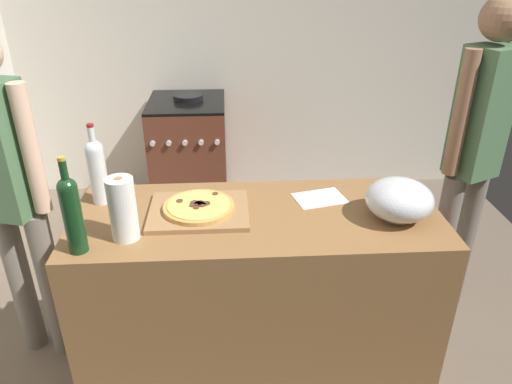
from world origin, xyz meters
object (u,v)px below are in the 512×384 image
object	(u,v)px
wine_bottle_clear	(72,212)
person_in_stripes	(12,190)
stove	(190,155)
person_in_red	(474,148)
paper_towel_roll	(123,209)
pizza	(199,207)
mixing_bowl	(399,200)
wine_bottle_amber	(97,169)

from	to	relation	value
wine_bottle_clear	person_in_stripes	bearing A→B (deg)	130.09
stove	person_in_red	bearing A→B (deg)	-40.70
paper_towel_roll	stove	size ratio (longest dim) A/B	0.27
pizza	person_in_stripes	size ratio (longest dim) A/B	0.18
pizza	mixing_bowl	xyz separation A→B (m)	(0.79, -0.08, 0.05)
mixing_bowl	paper_towel_roll	world-z (taller)	paper_towel_roll
mixing_bowl	person_in_red	world-z (taller)	person_in_red
stove	person_in_red	size ratio (longest dim) A/B	0.53
paper_towel_roll	wine_bottle_amber	distance (m)	0.33
paper_towel_roll	person_in_stripes	xyz separation A→B (m)	(-0.59, 0.44, -0.13)
mixing_bowl	pizza	bearing A→B (deg)	173.87
wine_bottle_amber	person_in_stripes	size ratio (longest dim) A/B	0.21
wine_bottle_amber	person_in_stripes	world-z (taller)	person_in_stripes
paper_towel_roll	person_in_red	size ratio (longest dim) A/B	0.14
wine_bottle_amber	mixing_bowl	bearing A→B (deg)	-9.83
person_in_stripes	wine_bottle_amber	bearing A→B (deg)	-18.76
wine_bottle_clear	stove	distance (m)	2.16
paper_towel_roll	wine_bottle_clear	distance (m)	0.18
person_in_stripes	wine_bottle_clear	bearing A→B (deg)	-49.91
wine_bottle_clear	stove	bearing A→B (deg)	83.43
pizza	person_in_red	distance (m)	1.44
person_in_stripes	stove	bearing A→B (deg)	66.40
stove	mixing_bowl	bearing A→B (deg)	-62.81
paper_towel_roll	wine_bottle_clear	world-z (taller)	wine_bottle_clear
wine_bottle_clear	person_in_stripes	world-z (taller)	person_in_stripes
mixing_bowl	stove	distance (m)	2.20
person_in_stripes	person_in_red	world-z (taller)	person_in_red
wine_bottle_amber	person_in_red	world-z (taller)	person_in_red
person_in_stripes	person_in_red	bearing A→B (deg)	5.30
mixing_bowl	wine_bottle_clear	xyz separation A→B (m)	(-1.21, -0.16, 0.08)
person_in_stripes	person_in_red	distance (m)	2.22
stove	pizza	bearing A→B (deg)	-84.32
mixing_bowl	paper_towel_roll	distance (m)	1.06
stove	person_in_stripes	size ratio (longest dim) A/B	0.56
wine_bottle_amber	wine_bottle_clear	xyz separation A→B (m)	(-0.00, -0.37, 0.01)
wine_bottle_clear	person_in_stripes	size ratio (longest dim) A/B	0.22
pizza	person_in_red	size ratio (longest dim) A/B	0.17
wine_bottle_amber	wine_bottle_clear	world-z (taller)	wine_bottle_clear
wine_bottle_clear	stove	xyz separation A→B (m)	(0.24, 2.05, -0.65)
stove	person_in_red	world-z (taller)	person_in_red
mixing_bowl	wine_bottle_clear	distance (m)	1.22
pizza	paper_towel_roll	distance (m)	0.32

